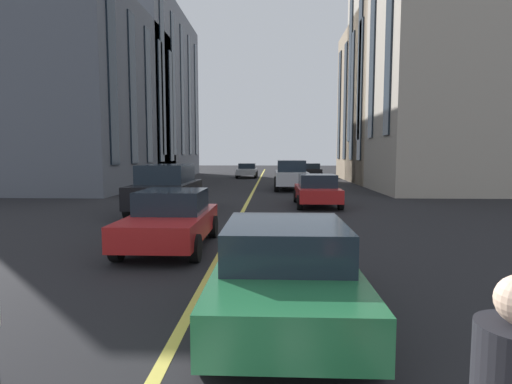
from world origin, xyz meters
name	(u,v)px	position (x,y,z in m)	size (l,w,h in m)	color
lane_centre_line	(249,199)	(20.00, 0.00, 0.00)	(80.00, 0.16, 0.01)	#D8C64C
car_black_near	(311,170)	(39.44, -4.90, 0.70)	(4.40, 1.95, 1.37)	black
car_silver_far	(247,170)	(38.72, 1.30, 0.70)	(4.40, 1.95, 1.37)	#B7BABF
car_red_mid	(171,219)	(9.12, 1.28, 0.70)	(3.90, 1.89, 1.40)	#B21E1E
car_silver_parked_a	(291,175)	(25.43, -2.36, 0.97)	(4.70, 2.14, 1.88)	#B7BABF
car_red_oncoming	(317,190)	(17.28, -3.14, 0.70)	(3.90, 1.89, 1.40)	#B21E1E
car_green_trailing	(285,268)	(4.97, -1.37, 0.70)	(4.40, 1.95, 1.37)	#1E6038
car_black_parked_b	(167,188)	(14.87, 2.89, 0.97)	(4.70, 2.14, 1.88)	black
building_left_near	(130,95)	(38.48, 12.55, 7.94)	(17.33, 10.23, 15.87)	slate
building_right_near	(429,102)	(34.03, -14.05, 6.54)	(12.31, 13.23, 13.08)	gray
building_left_far	(82,100)	(27.74, 12.14, 6.03)	(15.82, 9.41, 12.06)	#565B66
building_right_far	(474,9)	(27.92, -14.48, 11.86)	(14.80, 14.08, 23.71)	#A89E8E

